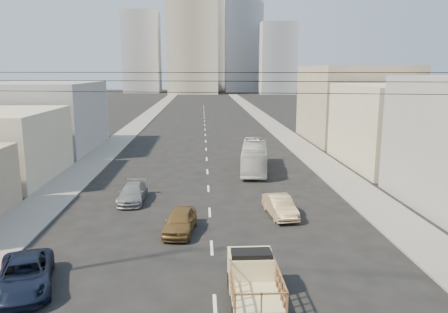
{
  "coord_description": "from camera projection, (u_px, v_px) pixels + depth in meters",
  "views": [
    {
      "loc": [
        -0.45,
        -14.07,
        9.37
      ],
      "look_at": [
        1.05,
        15.62,
        3.5
      ],
      "focal_mm": 35.0,
      "sensor_mm": 36.0,
      "label": 1
    }
  ],
  "objects": [
    {
      "name": "sedan_grey",
      "position": [
        133.0,
        193.0,
        31.59
      ],
      "size": [
        1.84,
        4.41,
        1.27
      ],
      "primitive_type": "imported",
      "rotation": [
        0.0,
        0.0,
        -0.01
      ],
      "color": "slate",
      "rests_on": "ground"
    },
    {
      "name": "lane_dashes",
      "position": [
        205.0,
        132.0,
        67.56
      ],
      "size": [
        0.15,
        104.0,
        0.01
      ],
      "color": "silver",
      "rests_on": "ground"
    },
    {
      "name": "sedan_tan",
      "position": [
        280.0,
        206.0,
        28.48
      ],
      "size": [
        1.9,
        4.22,
        1.35
      ],
      "primitive_type": "imported",
      "rotation": [
        0.0,
        0.0,
        0.12
      ],
      "color": "tan",
      "rests_on": "ground"
    },
    {
      "name": "midrise_east",
      "position": [
        277.0,
        59.0,
        176.07
      ],
      "size": [
        14.0,
        14.0,
        28.0
      ],
      "primitive_type": "cube",
      "color": "#94969C",
      "rests_on": "ground"
    },
    {
      "name": "bldg_right_far",
      "position": [
        354.0,
        104.0,
        58.76
      ],
      "size": [
        12.0,
        16.0,
        10.0
      ],
      "primitive_type": "cube",
      "color": "gray",
      "rests_on": "ground"
    },
    {
      "name": "high_rise_tower",
      "position": [
        192.0,
        19.0,
        176.2
      ],
      "size": [
        20.0,
        20.0,
        60.0
      ],
      "primitive_type": "cube",
      "color": "tan",
      "rests_on": "ground"
    },
    {
      "name": "sedan_brown",
      "position": [
        180.0,
        221.0,
        25.59
      ],
      "size": [
        2.14,
        4.27,
        1.4
      ],
      "primitive_type": "imported",
      "rotation": [
        0.0,
        0.0,
        -0.12
      ],
      "color": "brown",
      "rests_on": "ground"
    },
    {
      "name": "sidewalk_right",
      "position": [
        265.0,
        119.0,
        84.78
      ],
      "size": [
        3.5,
        180.0,
        0.12
      ],
      "primitive_type": "cube",
      "color": "slate",
      "rests_on": "ground"
    },
    {
      "name": "city_bus",
      "position": [
        254.0,
        156.0,
        41.48
      ],
      "size": [
        3.46,
        9.85,
        2.69
      ],
      "primitive_type": "imported",
      "rotation": [
        0.0,
        0.0,
        -0.13
      ],
      "color": "beige",
      "rests_on": "ground"
    },
    {
      "name": "midrise_ne",
      "position": [
        243.0,
        46.0,
        193.91
      ],
      "size": [
        16.0,
        16.0,
        40.0
      ],
      "primitive_type": "cube",
      "color": "#94969C",
      "rests_on": "ground"
    },
    {
      "name": "bldg_right_mid",
      "position": [
        403.0,
        126.0,
        43.25
      ],
      "size": [
        11.0,
        14.0,
        8.0
      ],
      "primitive_type": "cube",
      "color": "#B6AF92",
      "rests_on": "ground"
    },
    {
      "name": "midrise_back",
      "position": [
        215.0,
        44.0,
        207.63
      ],
      "size": [
        18.0,
        18.0,
        44.0
      ],
      "primitive_type": "cube",
      "color": "gray",
      "rests_on": "ground"
    },
    {
      "name": "flatbed_pickup",
      "position": [
        254.0,
        279.0,
        17.66
      ],
      "size": [
        1.95,
        4.41,
        1.9
      ],
      "color": "beige",
      "rests_on": "ground"
    },
    {
      "name": "overhead_wires",
      "position": [
        214.0,
        82.0,
        15.36
      ],
      "size": [
        23.01,
        5.02,
        0.72
      ],
      "color": "black",
      "rests_on": "ground"
    },
    {
      "name": "navy_pickup",
      "position": [
        25.0,
        275.0,
        18.86
      ],
      "size": [
        3.47,
        5.26,
        1.34
      ],
      "primitive_type": "imported",
      "rotation": [
        0.0,
        0.0,
        0.28
      ],
      "color": "black",
      "rests_on": "ground"
    },
    {
      "name": "sidewalk_left",
      "position": [
        143.0,
        120.0,
        83.62
      ],
      "size": [
        3.5,
        180.0,
        0.12
      ],
      "primitive_type": "cube",
      "color": "slate",
      "rests_on": "ground"
    },
    {
      "name": "bldg_left_far",
      "position": [
        43.0,
        116.0,
        52.1
      ],
      "size": [
        12.0,
        16.0,
        8.0
      ],
      "primitive_type": "cube",
      "color": "gray",
      "rests_on": "ground"
    },
    {
      "name": "midrise_nw",
      "position": [
        142.0,
        52.0,
        187.42
      ],
      "size": [
        15.0,
        15.0,
        34.0
      ],
      "primitive_type": "cube",
      "color": "#94969C",
      "rests_on": "ground"
    }
  ]
}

